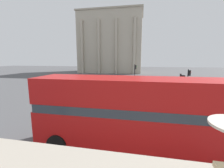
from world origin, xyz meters
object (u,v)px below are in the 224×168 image
at_px(double_decker_bus, 141,111).
at_px(traffic_light_near, 180,93).
at_px(traffic_light_mid, 188,80).
at_px(pedestrian_black, 142,105).
at_px(plaza_building_left, 112,43).
at_px(traffic_light_far, 135,73).
at_px(pedestrian_blue, 103,88).
at_px(pedestrian_olive, 136,81).

distance_m(double_decker_bus, traffic_light_near, 4.63).
height_order(traffic_light_mid, pedestrian_black, traffic_light_mid).
relative_size(plaza_building_left, traffic_light_far, 5.72).
xyz_separation_m(traffic_light_near, pedestrian_blue, (-8.06, 8.74, -1.63)).
xyz_separation_m(traffic_light_far, pedestrian_blue, (-4.17, -5.23, -1.73)).
xyz_separation_m(double_decker_bus, traffic_light_far, (-1.11, 17.65, 0.41)).
relative_size(traffic_light_near, pedestrian_blue, 2.39).
xyz_separation_m(pedestrian_black, pedestrian_olive, (-1.04, 14.33, -0.01)).
xyz_separation_m(double_decker_bus, pedestrian_blue, (-5.28, 12.43, -1.31)).
height_order(double_decker_bus, traffic_light_mid, double_decker_bus).
relative_size(traffic_light_far, pedestrian_black, 2.47).
bearing_deg(pedestrian_blue, pedestrian_olive, 57.48).
height_order(plaza_building_left, traffic_light_near, plaza_building_left).
xyz_separation_m(traffic_light_far, pedestrian_black, (1.24, -12.14, -1.72)).
xyz_separation_m(traffic_light_mid, traffic_light_far, (-6.80, 5.51, 0.23)).
bearing_deg(plaza_building_left, pedestrian_blue, -80.44).
bearing_deg(double_decker_bus, traffic_light_near, 53.52).
bearing_deg(double_decker_bus, pedestrian_olive, 93.19).
distance_m(plaza_building_left, traffic_light_mid, 43.67).
relative_size(double_decker_bus, pedestrian_black, 6.83).
relative_size(plaza_building_left, pedestrian_olive, 14.20).
xyz_separation_m(traffic_light_near, traffic_light_mid, (2.90, 8.46, -0.13)).
bearing_deg(traffic_light_near, plaza_building_left, 107.08).
xyz_separation_m(double_decker_bus, pedestrian_black, (0.13, 5.52, -1.31)).
relative_size(traffic_light_mid, traffic_light_far, 0.91).
bearing_deg(traffic_light_far, double_decker_bus, -86.40).
relative_size(traffic_light_far, pedestrian_blue, 2.49).
bearing_deg(pedestrian_blue, traffic_light_near, -49.32).
xyz_separation_m(double_decker_bus, traffic_light_near, (2.79, 3.69, 0.32)).
bearing_deg(traffic_light_near, double_decker_bus, -127.05).
relative_size(traffic_light_near, traffic_light_far, 0.96).
relative_size(traffic_light_near, traffic_light_mid, 1.06).
height_order(double_decker_bus, traffic_light_far, traffic_light_far).
relative_size(double_decker_bus, traffic_light_near, 2.88).
bearing_deg(traffic_light_mid, pedestrian_black, -129.97).
distance_m(pedestrian_blue, pedestrian_black, 8.77).
height_order(traffic_light_far, pedestrian_blue, traffic_light_far).
bearing_deg(traffic_light_mid, double_decker_bus, -115.08).
xyz_separation_m(double_decker_bus, plaza_building_left, (-11.81, 51.22, 8.84)).
height_order(pedestrian_black, pedestrian_olive, pedestrian_black).
bearing_deg(plaza_building_left, pedestrian_olive, -70.83).
distance_m(double_decker_bus, traffic_light_far, 17.69).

